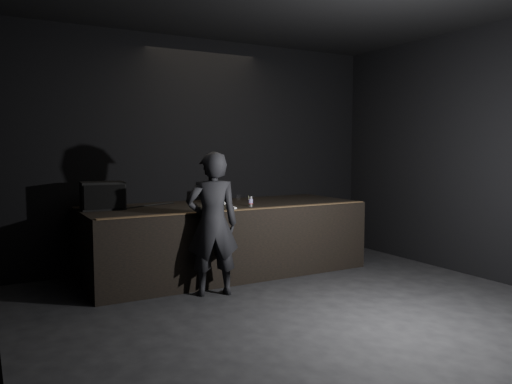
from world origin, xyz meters
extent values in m
plane|color=black|center=(0.00, 0.00, 0.00)|extent=(7.00, 7.00, 0.00)
cube|color=black|center=(0.00, 3.50, 1.75)|extent=(6.00, 0.10, 3.50)
cube|color=black|center=(0.00, 2.73, 0.50)|extent=(4.00, 1.50, 1.00)
cube|color=brown|center=(0.00, 2.02, 1.01)|extent=(3.92, 0.10, 0.01)
cube|color=black|center=(-1.67, 2.98, 1.18)|extent=(0.58, 0.43, 0.37)
cube|color=black|center=(-1.69, 2.77, 1.18)|extent=(0.51, 0.06, 0.31)
cylinder|color=black|center=(-1.07, 3.03, 1.01)|extent=(0.96, 0.41, 0.02)
cube|color=white|center=(-0.06, 2.86, 1.01)|extent=(0.35, 0.28, 0.02)
cube|color=silver|center=(-0.06, 2.86, 1.02)|extent=(0.28, 0.19, 0.00)
cube|color=white|center=(-0.02, 2.99, 1.11)|extent=(0.31, 0.14, 0.19)
cube|color=#DCEC45|center=(-0.02, 2.98, 1.11)|extent=(0.27, 0.12, 0.16)
cylinder|color=silver|center=(0.21, 2.31, 1.07)|extent=(0.06, 0.06, 0.14)
cylinder|color=#301C9C|center=(0.21, 2.31, 1.08)|extent=(0.06, 0.06, 0.06)
cylinder|color=maroon|center=(0.21, 2.31, 1.04)|extent=(0.06, 0.06, 0.01)
cylinder|color=white|center=(0.42, 3.10, 1.05)|extent=(0.07, 0.07, 0.09)
cube|color=white|center=(-0.12, 2.19, 1.01)|extent=(0.04, 0.15, 0.03)
imported|color=black|center=(-0.62, 1.78, 0.88)|extent=(0.73, 0.57, 1.77)
camera|label=1|loc=(-3.10, -3.77, 1.81)|focal=35.00mm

